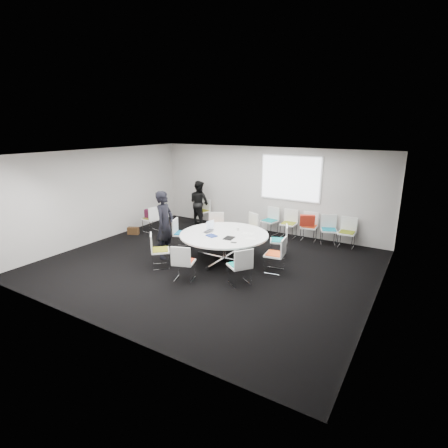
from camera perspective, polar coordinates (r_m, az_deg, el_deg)
The scene contains 31 objects.
room_shell at distance 8.65m, azimuth -1.97°, elevation 2.03°, with size 8.08×7.08×2.88m.
conference_table at distance 9.18m, azimuth 0.01°, elevation -2.68°, with size 2.31×2.31×0.73m.
projection_screen at distance 11.31m, azimuth 10.77°, elevation 7.35°, with size 1.90×0.03×1.35m, color white.
chair_ring_a at distance 8.63m, azimuth 8.32°, elevation -6.02°, with size 0.50×0.51×0.88m.
chair_ring_b at distance 9.64m, azimuth 8.92°, elevation -3.69°, with size 0.59×0.60×0.88m.
chair_ring_c at distance 10.73m, azimuth 4.02°, elevation -1.49°, with size 0.61×0.60×0.88m.
chair_ring_d at distance 10.75m, azimuth -1.29°, elevation -1.43°, with size 0.62×0.62×0.88m.
chair_ring_e at distance 10.19m, azimuth -6.86°, elevation -2.51°, with size 0.58×0.59×0.88m.
chair_ring_f at distance 8.96m, azimuth -10.40°, elevation -5.29°, with size 0.64×0.64×0.88m.
chair_ring_g at distance 8.14m, azimuth -6.57°, elevation -7.34°, with size 0.58×0.58×0.88m.
chair_ring_h at distance 7.90m, azimuth 2.58°, elevation -7.97°, with size 0.63×0.63×0.88m.
chair_back_a at distance 11.56m, azimuth 7.47°, elevation -0.32°, with size 0.54×0.53×0.88m.
chair_back_b at distance 11.33m, azimuth 10.48°, elevation -0.79°, with size 0.47×0.46×0.88m.
chair_back_c at distance 11.13m, azimuth 13.66°, elevation -1.29°, with size 0.50×0.49×0.88m.
chair_back_d at distance 10.93m, azimuth 16.66°, elevation -1.81°, with size 0.59×0.58×0.88m.
chair_back_e at distance 10.83m, azimuth 19.34°, elevation -2.22°, with size 0.47×0.46×0.88m.
chair_spare_left at distance 11.97m, azimuth -11.78°, elevation 0.04°, with size 0.52×0.53×0.88m.
chair_person_back at distance 12.79m, azimuth -3.59°, elevation 1.35°, with size 0.56×0.55×0.88m.
person_main at distance 9.43m, azimuth -9.64°, elevation -0.10°, with size 0.66×0.44×1.82m, color black.
person_back at distance 12.54m, azimuth -4.07°, elevation 3.49°, with size 0.77×0.60×1.59m, color black.
laptop at distance 9.29m, azimuth -2.25°, elevation -1.21°, with size 0.36×0.23×0.03m, color #333338.
laptop_lid at distance 9.48m, azimuth -2.25°, elevation -0.12°, with size 0.30×0.02×0.22m, color silver.
notebook_black at distance 8.75m, azimuth 0.82°, elevation -2.31°, with size 0.22×0.30×0.02m, color black.
tablet_folio at distance 8.93m, azimuth -2.04°, elevation -1.91°, with size 0.26×0.20×0.03m, color navy.
papers_right at distance 9.16m, azimuth 3.89°, elevation -1.56°, with size 0.30×0.21×0.00m, color white.
papers_front at distance 8.75m, azimuth 4.47°, elevation -2.41°, with size 0.30×0.21×0.00m, color white.
cup at distance 9.40m, azimuth 2.26°, elevation -0.80°, with size 0.08×0.08×0.09m, color white.
phone at distance 8.44m, azimuth 1.59°, elevation -3.04°, with size 0.14×0.07×0.01m, color black.
maroon_bag at distance 11.90m, azimuth -11.92°, elevation 1.65°, with size 0.40×0.14×0.28m, color #4E142C.
brown_bag at distance 11.86m, azimuth -14.60°, elevation -1.08°, with size 0.36×0.16×0.24m, color #3A2512.
red_jacket at distance 10.80m, azimuth 13.45°, elevation 0.56°, with size 0.44×0.10×0.35m, color #A72314.
Camera 1 is at (4.69, -7.04, 3.46)m, focal length 28.00 mm.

